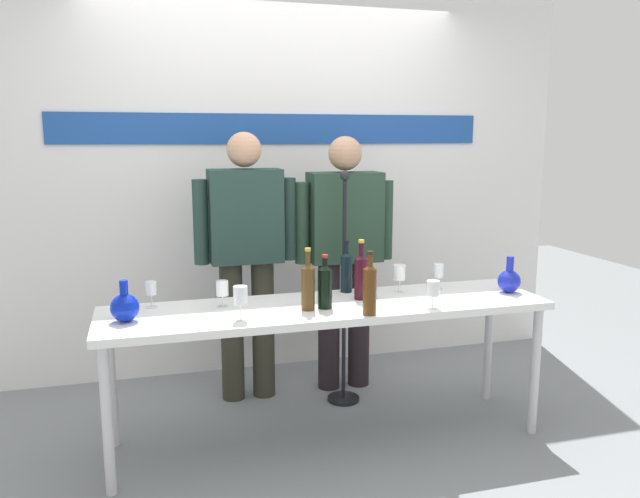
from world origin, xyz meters
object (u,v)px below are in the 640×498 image
object	(u,v)px
decanter_blue_right	(509,280)
wine_bottle_3	(370,287)
wine_bottle_1	(346,270)
wine_bottle_0	(361,275)
wine_glass_right_2	(399,273)
presenter_right	(345,246)
decanter_blue_left	(125,307)
wine_glass_right_0	(433,289)
wine_glass_right_1	(439,271)
wine_bottle_2	(308,285)
presenter_left	(246,249)
wine_glass_left_2	(151,289)
wine_glass_left_1	(222,289)
microphone_stand	(344,328)
display_table	(328,316)
wine_bottle_4	(325,285)
wine_glass_left_0	(240,296)

from	to	relation	value
decanter_blue_right	wine_bottle_3	world-z (taller)	wine_bottle_3
wine_bottle_1	decanter_blue_right	bearing A→B (deg)	-16.56
wine_bottle_0	wine_glass_right_2	distance (m)	0.27
presenter_right	wine_bottle_0	world-z (taller)	presenter_right
decanter_blue_left	wine_glass_right_0	bearing A→B (deg)	-6.99
wine_bottle_1	wine_glass_right_1	bearing A→B (deg)	-8.57
presenter_right	wine_bottle_2	distance (m)	0.88
presenter_left	wine_glass_left_2	bearing A→B (deg)	-139.61
wine_glass_left_1	microphone_stand	xyz separation A→B (m)	(0.78, 0.35, -0.38)
wine_glass_left_1	display_table	bearing A→B (deg)	-11.32
wine_glass_left_2	wine_glass_right_2	distance (m)	1.35
wine_bottle_4	wine_glass_right_0	bearing A→B (deg)	-16.34
presenter_right	wine_glass_left_1	distance (m)	1.03
decanter_blue_left	wine_bottle_2	world-z (taller)	wine_bottle_2
presenter_right	wine_bottle_1	size ratio (longest dim) A/B	5.54
presenter_left	wine_bottle_3	bearing A→B (deg)	-63.64
display_table	presenter_left	bearing A→B (deg)	114.72
presenter_left	wine_bottle_4	bearing A→B (deg)	-69.37
decanter_blue_right	wine_glass_right_2	world-z (taller)	decanter_blue_right
wine_glass_left_1	wine_glass_right_0	distance (m)	1.08
wine_bottle_1	wine_glass_left_1	distance (m)	0.73
display_table	wine_glass_right_2	size ratio (longest dim) A/B	14.66
display_table	wine_glass_right_2	bearing A→B (deg)	16.41
wine_glass_left_0	wine_bottle_1	bearing A→B (deg)	30.54
decanter_blue_right	presenter_right	size ratio (longest dim) A/B	0.13
microphone_stand	wine_glass_left_0	bearing A→B (deg)	-139.37
wine_bottle_2	wine_glass_right_0	bearing A→B (deg)	-13.15
presenter_left	display_table	bearing A→B (deg)	-65.28
wine_bottle_2	wine_bottle_1	bearing A→B (deg)	44.77
presenter_left	wine_glass_left_1	bearing A→B (deg)	-110.93
decanter_blue_left	wine_bottle_3	bearing A→B (deg)	-10.18
decanter_blue_left	wine_glass_right_0	size ratio (longest dim) A/B	1.40
presenter_left	wine_bottle_0	xyz separation A→B (m)	(0.52, -0.63, -0.06)
wine_glass_left_1	wine_glass_left_2	world-z (taller)	same
presenter_right	wine_bottle_2	size ratio (longest dim) A/B	5.09
decanter_blue_right	wine_bottle_2	distance (m)	1.19
wine_glass_left_1	wine_bottle_1	bearing A→B (deg)	9.73
wine_glass_right_2	wine_glass_left_1	bearing A→B (deg)	-178.40
presenter_right	wine_glass_right_1	size ratio (longest dim) A/B	10.88
wine_bottle_3	wine_glass_left_0	xyz separation A→B (m)	(-0.63, 0.08, -0.02)
wine_bottle_4	wine_glass_left_0	bearing A→B (deg)	-167.66
presenter_right	wine_glass_right_0	xyz separation A→B (m)	(0.18, -0.90, -0.08)
wine_bottle_3	wine_glass_left_1	size ratio (longest dim) A/B	2.33
wine_glass_left_0	presenter_left	bearing A→B (deg)	78.77
wine_bottle_0	wine_glass_left_0	distance (m)	0.72
wine_bottle_3	wine_glass_left_2	distance (m)	1.12
wine_glass_right_0	microphone_stand	bearing A→B (deg)	110.61
wine_bottle_4	microphone_stand	world-z (taller)	microphone_stand
wine_bottle_3	wine_bottle_4	xyz separation A→B (m)	(-0.18, 0.18, -0.02)
decanter_blue_left	decanter_blue_right	size ratio (longest dim) A/B	0.98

